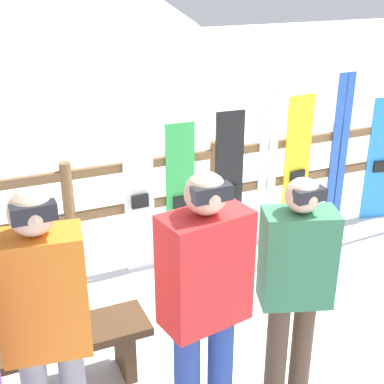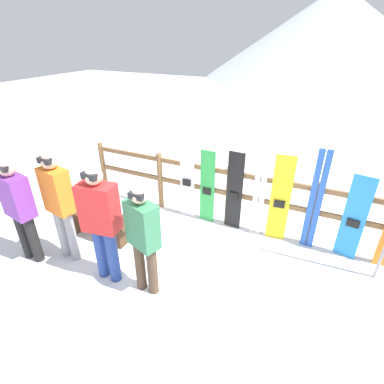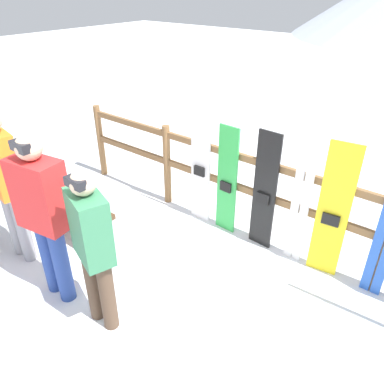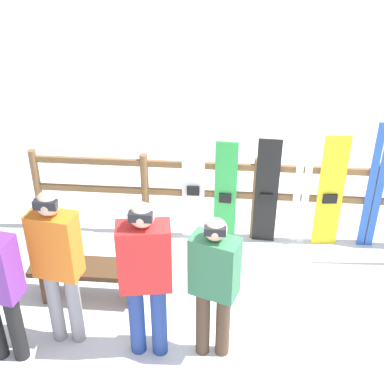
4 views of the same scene
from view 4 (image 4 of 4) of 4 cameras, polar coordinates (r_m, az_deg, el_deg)
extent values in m
plane|color=white|center=(5.68, 6.78, -14.91)|extent=(40.00, 40.00, 0.00)
cylinder|color=brown|center=(7.13, -16.11, 0.22)|extent=(0.10, 0.10, 1.13)
cylinder|color=brown|center=(6.77, -5.00, -0.29)|extent=(0.10, 0.10, 1.13)
cylinder|color=brown|center=(6.69, 6.84, -0.82)|extent=(0.10, 0.10, 1.13)
cylinder|color=brown|center=(6.90, 18.46, -1.30)|extent=(0.10, 0.10, 1.13)
cube|color=brown|center=(6.66, 6.87, -0.40)|extent=(5.57, 0.05, 0.08)
cube|color=brown|center=(6.47, 7.08, 2.59)|extent=(5.57, 0.05, 0.08)
cube|color=#4C331E|center=(5.89, -10.97, -7.99)|extent=(1.26, 0.36, 0.06)
cube|color=#4C331E|center=(6.16, -15.07, -9.23)|extent=(0.08, 0.29, 0.39)
cube|color=#4C331E|center=(5.93, -6.28, -10.01)|extent=(0.08, 0.29, 0.39)
cylinder|color=black|center=(5.43, -18.27, -13.47)|extent=(0.15, 0.15, 0.79)
cylinder|color=navy|center=(5.25, -5.91, -13.25)|extent=(0.15, 0.15, 0.83)
cylinder|color=navy|center=(5.22, -3.54, -13.43)|extent=(0.15, 0.15, 0.83)
cube|color=red|center=(4.75, -5.11, -6.90)|extent=(0.51, 0.34, 0.65)
sphere|color=#D8B293|center=(4.49, -5.36, -2.46)|extent=(0.22, 0.22, 0.22)
cube|color=black|center=(4.42, -5.52, -2.63)|extent=(0.20, 0.08, 0.08)
cylinder|color=#4C3828|center=(5.23, 1.17, -13.71)|extent=(0.14, 0.14, 0.76)
cylinder|color=#4C3828|center=(5.23, 3.32, -13.82)|extent=(0.14, 0.14, 0.76)
cube|color=#33724C|center=(4.78, 2.41, -7.96)|extent=(0.48, 0.36, 0.60)
sphere|color=#D8B293|center=(4.54, 2.52, -3.99)|extent=(0.21, 0.21, 0.21)
cube|color=black|center=(4.47, 2.49, -4.17)|extent=(0.18, 0.07, 0.07)
cylinder|color=gray|center=(5.50, -14.37, -11.71)|extent=(0.14, 0.14, 0.83)
cylinder|color=gray|center=(5.45, -12.40, -11.92)|extent=(0.14, 0.14, 0.83)
cube|color=orange|center=(5.01, -14.41, -5.48)|extent=(0.46, 0.30, 0.66)
sphere|color=#D8B293|center=(4.77, -15.09, -1.16)|extent=(0.23, 0.23, 0.23)
cube|color=black|center=(4.70, -15.39, -1.31)|extent=(0.20, 0.08, 0.08)
cube|color=white|center=(6.54, 0.14, 0.83)|extent=(0.28, 0.03, 1.56)
cube|color=black|center=(6.56, 0.12, 0.13)|extent=(0.15, 0.03, 0.12)
cube|color=green|center=(6.58, 3.59, -0.04)|extent=(0.27, 0.04, 1.37)
cube|color=black|center=(6.59, 3.56, -0.67)|extent=(0.15, 0.04, 0.12)
cube|color=black|center=(6.58, 7.95, -0.03)|extent=(0.28, 0.04, 1.42)
cube|color=black|center=(6.59, 7.91, -0.68)|extent=(0.16, 0.04, 0.12)
cube|color=white|center=(6.55, 11.25, 0.75)|extent=(0.09, 0.02, 1.67)
cube|color=white|center=(6.56, 12.15, 0.71)|extent=(0.09, 0.02, 1.67)
cube|color=yellow|center=(6.65, 14.55, -0.04)|extent=(0.31, 0.06, 1.50)
cube|color=black|center=(6.66, 14.50, -0.71)|extent=(0.17, 0.05, 0.12)
cube|color=blue|center=(6.71, 18.52, 0.45)|extent=(0.09, 0.02, 1.68)
cube|color=blue|center=(6.73, 19.39, 0.41)|extent=(0.09, 0.02, 1.68)
camera|label=1|loc=(2.70, -38.03, -7.74)|focal=50.00mm
camera|label=2|loc=(2.34, 51.35, -5.41)|focal=28.00mm
camera|label=3|loc=(3.33, 41.89, 0.18)|focal=35.00mm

